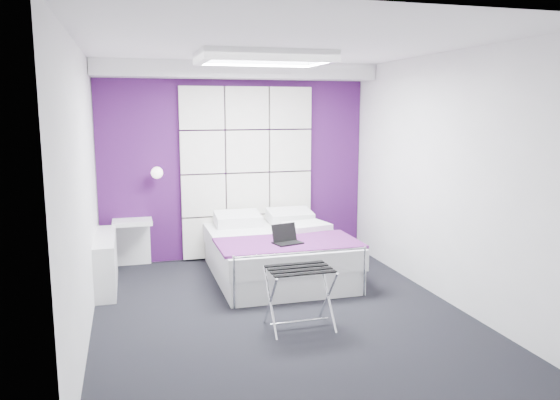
{
  "coord_description": "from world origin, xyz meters",
  "views": [
    {
      "loc": [
        -1.41,
        -5.02,
        2.03
      ],
      "look_at": [
        0.1,
        0.35,
        1.09
      ],
      "focal_mm": 35.0,
      "sensor_mm": 36.0,
      "label": 1
    }
  ],
  "objects_px": {
    "radiator": "(106,262)",
    "nightstand": "(132,222)",
    "wall_lamp": "(157,172)",
    "bed": "(277,253)",
    "luggage_rack": "(300,298)",
    "laptop": "(287,238)"
  },
  "relations": [
    {
      "from": "radiator",
      "to": "nightstand",
      "type": "xyz_separation_m",
      "value": [
        0.31,
        0.72,
        0.3
      ]
    },
    {
      "from": "wall_lamp",
      "to": "radiator",
      "type": "height_order",
      "value": "wall_lamp"
    },
    {
      "from": "bed",
      "to": "nightstand",
      "type": "xyz_separation_m",
      "value": [
        -1.68,
        0.84,
        0.31
      ]
    },
    {
      "from": "bed",
      "to": "nightstand",
      "type": "height_order",
      "value": "bed"
    },
    {
      "from": "luggage_rack",
      "to": "bed",
      "type": "bearing_deg",
      "value": 81.36
    },
    {
      "from": "wall_lamp",
      "to": "bed",
      "type": "height_order",
      "value": "wall_lamp"
    },
    {
      "from": "bed",
      "to": "laptop",
      "type": "bearing_deg",
      "value": -93.19
    },
    {
      "from": "bed",
      "to": "luggage_rack",
      "type": "height_order",
      "value": "bed"
    },
    {
      "from": "radiator",
      "to": "luggage_rack",
      "type": "relative_size",
      "value": 2.05
    },
    {
      "from": "nightstand",
      "to": "wall_lamp",
      "type": "bearing_deg",
      "value": 6.93
    },
    {
      "from": "laptop",
      "to": "luggage_rack",
      "type": "bearing_deg",
      "value": -115.17
    },
    {
      "from": "wall_lamp",
      "to": "luggage_rack",
      "type": "relative_size",
      "value": 0.26
    },
    {
      "from": "luggage_rack",
      "to": "wall_lamp",
      "type": "bearing_deg",
      "value": 113.72
    },
    {
      "from": "wall_lamp",
      "to": "luggage_rack",
      "type": "height_order",
      "value": "wall_lamp"
    },
    {
      "from": "radiator",
      "to": "luggage_rack",
      "type": "height_order",
      "value": "radiator"
    },
    {
      "from": "luggage_rack",
      "to": "radiator",
      "type": "bearing_deg",
      "value": 135.08
    },
    {
      "from": "radiator",
      "to": "bed",
      "type": "bearing_deg",
      "value": -3.52
    },
    {
      "from": "radiator",
      "to": "nightstand",
      "type": "distance_m",
      "value": 0.84
    },
    {
      "from": "nightstand",
      "to": "laptop",
      "type": "distance_m",
      "value": 2.14
    },
    {
      "from": "luggage_rack",
      "to": "nightstand",
      "type": "bearing_deg",
      "value": 120.12
    },
    {
      "from": "radiator",
      "to": "laptop",
      "type": "bearing_deg",
      "value": -18.07
    },
    {
      "from": "nightstand",
      "to": "laptop",
      "type": "xyz_separation_m",
      "value": [
        1.65,
        -1.36,
        -0.01
      ]
    }
  ]
}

